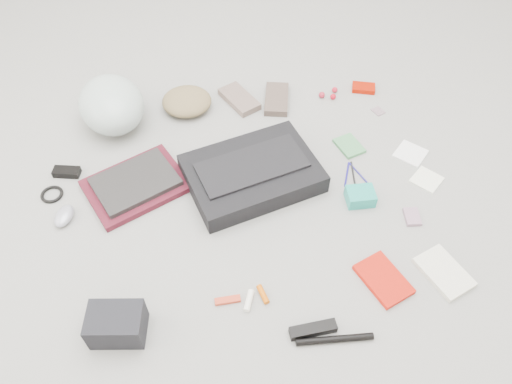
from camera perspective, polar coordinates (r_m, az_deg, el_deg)
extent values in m
plane|color=gray|center=(1.93, 0.00, -0.95)|extent=(4.00, 4.00, 0.00)
cube|color=black|center=(1.96, -0.45, 2.13)|extent=(0.57, 0.46, 0.08)
cube|color=black|center=(1.92, -0.46, 3.07)|extent=(0.45, 0.29, 0.01)
cube|color=#521320|center=(2.01, -13.52, 0.74)|extent=(0.45, 0.40, 0.03)
cube|color=black|center=(2.00, -13.63, 1.17)|extent=(0.37, 0.33, 0.02)
ellipsoid|color=silver|center=(2.25, -16.19, 9.57)|extent=(0.35, 0.40, 0.20)
ellipsoid|color=olive|center=(2.30, -7.92, 10.23)|extent=(0.26, 0.26, 0.08)
cube|color=#766158|center=(2.32, -1.93, 10.56)|extent=(0.18, 0.23, 0.03)
cube|color=brown|center=(2.33, 2.37, 10.56)|extent=(0.15, 0.23, 0.03)
cube|color=black|center=(2.14, -20.82, 2.15)|extent=(0.11, 0.07, 0.03)
torus|color=black|center=(2.09, -22.30, -0.25)|extent=(0.10, 0.10, 0.01)
ellipsoid|color=#999BAC|center=(1.99, -21.08, -2.56)|extent=(0.09, 0.12, 0.04)
cube|color=black|center=(1.65, -15.64, -14.35)|extent=(0.19, 0.15, 0.11)
cube|color=#B7351B|center=(1.69, -3.26, -12.24)|extent=(0.09, 0.02, 0.01)
cylinder|color=white|center=(1.68, -0.82, -12.31)|extent=(0.05, 0.08, 0.02)
cylinder|color=#CC5705|center=(1.69, 0.80, -11.61)|extent=(0.03, 0.07, 0.02)
cube|color=black|center=(1.64, 6.54, -15.36)|extent=(0.15, 0.04, 0.03)
cylinder|color=black|center=(1.64, 8.98, -16.28)|extent=(0.25, 0.04, 0.02)
cube|color=red|center=(1.77, 14.35, -9.64)|extent=(0.18, 0.22, 0.02)
cube|color=silver|center=(1.85, 20.68, -8.59)|extent=(0.18, 0.22, 0.02)
cube|color=#458851|center=(2.15, 10.60, 5.20)|extent=(0.12, 0.14, 0.01)
cylinder|color=navy|center=(2.04, 10.35, 2.03)|extent=(0.06, 0.12, 0.01)
cylinder|color=black|center=(2.05, 11.04, 2.05)|extent=(0.03, 0.13, 0.01)
cylinder|color=navy|center=(2.06, 11.55, 2.23)|extent=(0.05, 0.12, 0.01)
cube|color=teal|center=(1.94, 11.83, -0.49)|extent=(0.11, 0.09, 0.05)
cube|color=#A57E96|center=(1.96, 17.41, -2.71)|extent=(0.06, 0.09, 0.01)
cube|color=white|center=(2.18, 17.25, 4.23)|extent=(0.16, 0.16, 0.01)
cube|color=white|center=(2.10, 18.93, 1.36)|extent=(0.15, 0.15, 0.01)
sphere|color=#A71E31|center=(2.37, 7.53, 10.94)|extent=(0.03, 0.03, 0.03)
sphere|color=#B60B1C|center=(2.37, 8.80, 10.72)|extent=(0.03, 0.03, 0.03)
sphere|color=#B6182A|center=(2.41, 8.98, 11.46)|extent=(0.03, 0.03, 0.03)
cube|color=#A61301|center=(2.45, 12.19, 11.55)|extent=(0.12, 0.10, 0.02)
cube|color=gray|center=(2.35, 13.79, 8.97)|extent=(0.06, 0.07, 0.00)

